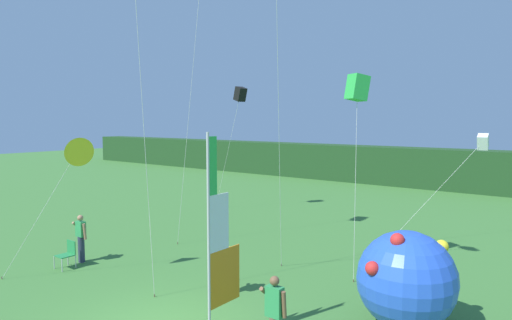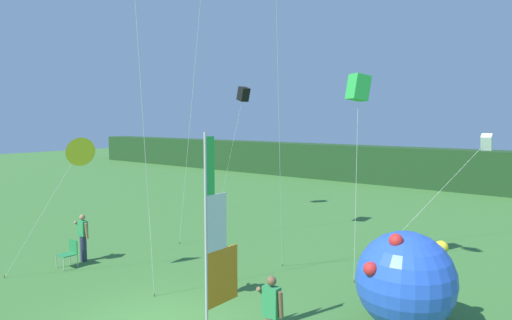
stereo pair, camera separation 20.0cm
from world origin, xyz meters
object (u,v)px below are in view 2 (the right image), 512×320
(person_mid_field, at_px, (271,315))
(kite_black_box_0, at_px, (243,95))
(inflatable_balloon, at_px, (405,280))
(banner_flag, at_px, (216,244))
(kite_green_box_6, at_px, (358,88))
(person_near_banner, at_px, (83,236))
(person_far_left, at_px, (223,265))
(folding_chair, at_px, (70,252))
(kite_yellow_delta_3, at_px, (79,151))
(kite_white_box_4, at_px, (486,143))

(person_mid_field, distance_m, kite_black_box_0, 15.84)
(inflatable_balloon, bearing_deg, kite_black_box_0, 145.45)
(banner_flag, height_order, kite_green_box_6, kite_green_box_6)
(person_mid_field, bearing_deg, kite_green_box_6, 100.03)
(banner_flag, height_order, person_near_banner, banner_flag)
(person_far_left, xyz_separation_m, inflatable_balloon, (4.74, 1.12, 0.31))
(banner_flag, bearing_deg, person_near_banner, 170.06)
(person_mid_field, bearing_deg, banner_flag, -169.64)
(banner_flag, xyz_separation_m, person_mid_field, (1.32, 0.24, -1.30))
(banner_flag, relative_size, person_far_left, 2.90)
(person_mid_field, bearing_deg, kite_black_box_0, 132.17)
(banner_flag, distance_m, kite_green_box_6, 7.23)
(person_far_left, distance_m, inflatable_balloon, 4.88)
(folding_chair, bearing_deg, person_far_left, 14.12)
(kite_yellow_delta_3, bearing_deg, banner_flag, -3.89)
(person_near_banner, xyz_separation_m, person_mid_field, (8.92, -1.09, 0.05))
(kite_black_box_0, bearing_deg, person_mid_field, -47.83)
(person_mid_field, height_order, person_far_left, person_mid_field)
(folding_chair, relative_size, kite_white_box_4, 0.20)
(folding_chair, distance_m, kite_white_box_4, 15.96)
(banner_flag, bearing_deg, person_far_left, 129.39)
(kite_green_box_6, bearing_deg, inflatable_balloon, -47.48)
(kite_black_box_0, distance_m, kite_white_box_4, 11.68)
(person_near_banner, bearing_deg, person_mid_field, -6.97)
(person_mid_field, xyz_separation_m, kite_green_box_6, (-1.06, 5.98, 4.96))
(folding_chair, xyz_separation_m, kite_black_box_0, (-1.29, 10.58, 5.70))
(person_far_left, distance_m, kite_white_box_4, 11.76)
(kite_black_box_0, xyz_separation_m, kite_yellow_delta_3, (2.62, -10.89, -2.25))
(kite_yellow_delta_3, bearing_deg, person_far_left, 21.84)
(kite_green_box_6, bearing_deg, person_far_left, -116.38)
(kite_black_box_0, bearing_deg, kite_green_box_6, -29.54)
(person_near_banner, relative_size, person_mid_field, 0.95)
(folding_chair, height_order, kite_yellow_delta_3, kite_yellow_delta_3)
(person_near_banner, bearing_deg, person_far_left, 7.91)
(person_mid_field, relative_size, kite_black_box_0, 0.26)
(banner_flag, distance_m, person_far_left, 3.10)
(kite_black_box_0, bearing_deg, person_near_banner, -83.69)
(person_far_left, height_order, kite_yellow_delta_3, kite_yellow_delta_3)
(kite_white_box_4, bearing_deg, folding_chair, -130.53)
(person_mid_field, bearing_deg, kite_yellow_delta_3, 178.68)
(banner_flag, relative_size, person_mid_field, 2.67)
(person_near_banner, distance_m, kite_black_box_0, 11.37)
(banner_flag, height_order, kite_white_box_4, banner_flag)
(inflatable_balloon, xyz_separation_m, kite_white_box_4, (-0.28, 9.30, 2.85))
(kite_black_box_0, relative_size, kite_white_box_4, 1.52)
(inflatable_balloon, bearing_deg, kite_yellow_delta_3, -162.54)
(person_mid_field, relative_size, inflatable_balloon, 0.74)
(kite_white_box_4, height_order, kite_green_box_6, kite_green_box_6)
(person_near_banner, bearing_deg, kite_green_box_6, 31.90)
(person_near_banner, xyz_separation_m, kite_black_box_0, (-1.10, 9.97, 5.34))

